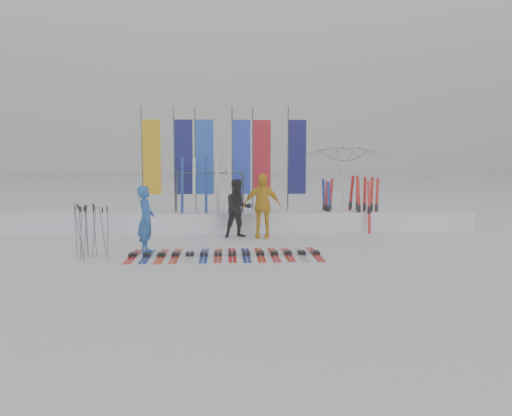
{
  "coord_description": "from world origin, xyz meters",
  "views": [
    {
      "loc": [
        -0.56,
        -10.78,
        2.34
      ],
      "look_at": [
        0.2,
        1.6,
        1.0
      ],
      "focal_mm": 35.0,
      "sensor_mm": 36.0,
      "label": 1
    }
  ],
  "objects": [
    {
      "name": "ski_row",
      "position": [
        -0.57,
        0.61,
        0.04
      ],
      "size": [
        4.39,
        1.7,
        0.07
      ],
      "color": "red",
      "rests_on": "ground"
    },
    {
      "name": "ground",
      "position": [
        0.0,
        0.0,
        0.0
      ],
      "size": [
        120.0,
        120.0,
        0.0
      ],
      "primitive_type": "plane",
      "color": "white",
      "rests_on": "ground"
    },
    {
      "name": "ski_rack",
      "position": [
        -1.04,
        4.2,
        1.38
      ],
      "size": [
        2.04,
        0.8,
        1.23
      ],
      "color": "#383A3F",
      "rests_on": "ground"
    },
    {
      "name": "person_black",
      "position": [
        -0.21,
        3.16,
        0.82
      ],
      "size": [
        0.93,
        0.81,
        1.64
      ],
      "primitive_type": "imported",
      "rotation": [
        0.0,
        0.0,
        0.27
      ],
      "color": "black",
      "rests_on": "ground"
    },
    {
      "name": "snow_bank",
      "position": [
        0.0,
        4.6,
        0.3
      ],
      "size": [
        14.0,
        1.6,
        0.6
      ],
      "primitive_type": "cube",
      "color": "white",
      "rests_on": "ground"
    },
    {
      "name": "person_yellow",
      "position": [
        0.46,
        3.06,
        0.9
      ],
      "size": [
        1.1,
        0.56,
        1.8
      ],
      "primitive_type": "imported",
      "rotation": [
        0.0,
        0.0,
        -0.12
      ],
      "color": "#F3B20F",
      "rests_on": "ground"
    },
    {
      "name": "upright_skis",
      "position": [
        3.27,
        4.29,
        0.8
      ],
      "size": [
        1.59,
        1.14,
        1.69
      ],
      "color": "red",
      "rests_on": "ground"
    },
    {
      "name": "tent_canopy",
      "position": [
        3.26,
        5.04,
        1.36
      ],
      "size": [
        3.36,
        3.41,
        2.72
      ],
      "primitive_type": "imported",
      "rotation": [
        0.0,
        0.0,
        0.14
      ],
      "color": "white",
      "rests_on": "ground"
    },
    {
      "name": "pole_cluster",
      "position": [
        -3.65,
        0.55,
        0.61
      ],
      "size": [
        0.8,
        0.69,
        1.25
      ],
      "color": "#595B60",
      "rests_on": "ground"
    },
    {
      "name": "feather_flags",
      "position": [
        -0.64,
        4.81,
        2.24
      ],
      "size": [
        5.09,
        0.2,
        3.2
      ],
      "color": "#383A3F",
      "rests_on": "ground"
    },
    {
      "name": "person_blue",
      "position": [
        -2.45,
        1.09,
        0.8
      ],
      "size": [
        0.38,
        0.58,
        1.59
      ],
      "primitive_type": "imported",
      "rotation": [
        0.0,
        0.0,
        1.57
      ],
      "color": "#1D56AD",
      "rests_on": "ground"
    }
  ]
}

